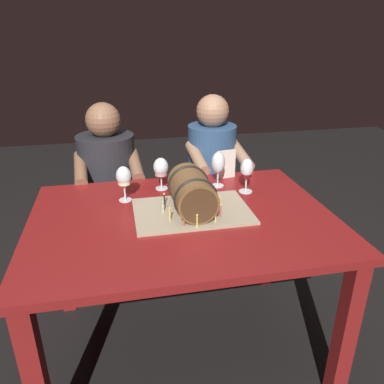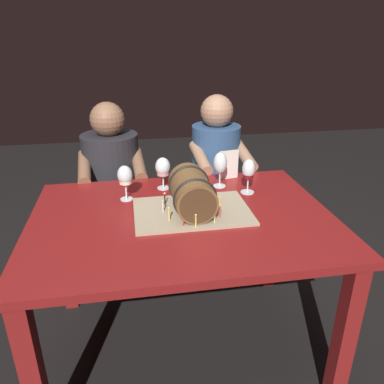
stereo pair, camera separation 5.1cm
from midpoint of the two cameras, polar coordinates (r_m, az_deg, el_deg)
ground_plane at (r=2.12m, az=-0.50°, el=-21.98°), size 8.00×8.00×0.00m
dining_table at (r=1.72m, az=-0.58°, el=-6.81°), size 1.33×0.96×0.75m
barrel_cake at (r=1.67m, az=0.87°, el=-0.54°), size 0.52×0.35×0.20m
wine_glass_white at (r=1.81m, az=-9.31°, el=2.30°), size 0.07×0.07×0.17m
wine_glass_empty at (r=1.94m, az=5.03°, el=4.28°), size 0.07×0.07×0.19m
wine_glass_red at (r=1.89m, az=9.32°, el=3.19°), size 0.07×0.07×0.18m
wine_glass_rose at (r=1.92m, az=-3.68°, el=3.62°), size 0.08×0.08×0.17m
menu_card at (r=2.07m, az=6.27°, el=4.12°), size 0.11×0.03×0.16m
person_seated_left at (r=2.43m, az=-11.05°, el=-1.02°), size 0.39×0.48×1.13m
person_seated_right at (r=2.50m, az=4.06°, el=-0.14°), size 0.36×0.46×1.15m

